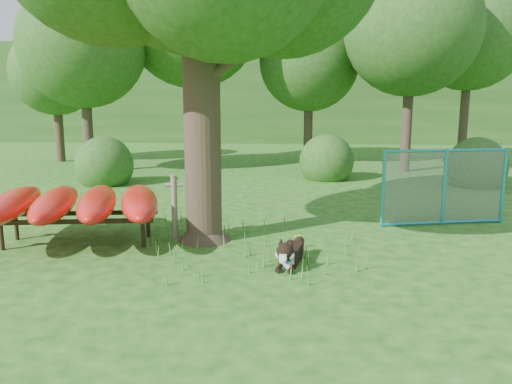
{
  "coord_description": "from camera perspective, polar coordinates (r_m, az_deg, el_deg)",
  "views": [
    {
      "loc": [
        0.82,
        -7.58,
        2.66
      ],
      "look_at": [
        0.2,
        1.2,
        1.0
      ],
      "focal_mm": 35.0,
      "sensor_mm": 36.0,
      "label": 1
    }
  ],
  "objects": [
    {
      "name": "wooden_post",
      "position": [
        9.64,
        -9.31,
        -1.49
      ],
      "size": [
        0.34,
        0.13,
        1.23
      ],
      "rotation": [
        0.0,
        0.0,
        0.16
      ],
      "color": "#6C6451",
      "rests_on": "ground"
    },
    {
      "name": "bg_tree_a",
      "position": [
        19.13,
        -19.2,
        15.58
      ],
      "size": [
        4.4,
        4.4,
        6.7
      ],
      "color": "#36281D",
      "rests_on": "ground"
    },
    {
      "name": "wildflower_clump",
      "position": [
        9.0,
        4.76,
        -5.2
      ],
      "size": [
        0.12,
        0.1,
        0.25
      ],
      "rotation": [
        0.0,
        0.0,
        0.03
      ],
      "color": "#53922F",
      "rests_on": "ground"
    },
    {
      "name": "ground",
      "position": [
        8.08,
        -2.04,
        -8.56
      ],
      "size": [
        80.0,
        80.0,
        0.0
      ],
      "primitive_type": "plane",
      "color": "#1B5310",
      "rests_on": "ground"
    },
    {
      "name": "bg_tree_f",
      "position": [
        22.83,
        -21.99,
        12.61
      ],
      "size": [
        3.6,
        3.6,
        5.55
      ],
      "color": "#36281D",
      "rests_on": "ground"
    },
    {
      "name": "bg_tree_c",
      "position": [
        20.65,
        6.12,
        14.64
      ],
      "size": [
        4.0,
        4.0,
        6.12
      ],
      "color": "#36281D",
      "rests_on": "ground"
    },
    {
      "name": "kayak_rack",
      "position": [
        9.74,
        -19.86,
        -1.24
      ],
      "size": [
        3.66,
        3.26,
        0.99
      ],
      "rotation": [
        0.0,
        0.0,
        0.15
      ],
      "color": "black",
      "rests_on": "ground"
    },
    {
      "name": "shrub_right",
      "position": [
        16.8,
        23.75,
        0.65
      ],
      "size": [
        1.8,
        1.8,
        1.8
      ],
      "primitive_type": "sphere",
      "color": "#224E19",
      "rests_on": "ground"
    },
    {
      "name": "wooded_hillside",
      "position": [
        35.59,
        2.78,
        11.21
      ],
      "size": [
        80.0,
        12.0,
        6.0
      ],
      "primitive_type": "cube",
      "color": "#224E19",
      "rests_on": "ground"
    },
    {
      "name": "shrub_mid",
      "position": [
        16.84,
        8.01,
        1.48
      ],
      "size": [
        1.8,
        1.8,
        1.8
      ],
      "primitive_type": "sphere",
      "color": "#224E19",
      "rests_on": "ground"
    },
    {
      "name": "fence_section",
      "position": [
        11.24,
        20.72,
        0.53
      ],
      "size": [
        2.73,
        0.67,
        2.71
      ],
      "rotation": [
        0.0,
        0.0,
        0.22
      ],
      "color": "teal",
      "rests_on": "ground"
    },
    {
      "name": "husky_dog",
      "position": [
        8.12,
        3.85,
        -7.05
      ],
      "size": [
        0.48,
        1.19,
        0.54
      ],
      "rotation": [
        0.0,
        0.0,
        -0.2
      ],
      "color": "black",
      "rests_on": "ground"
    },
    {
      "name": "bg_tree_b",
      "position": [
        20.17,
        -7.32,
        19.0
      ],
      "size": [
        5.2,
        5.2,
        8.22
      ],
      "color": "#36281D",
      "rests_on": "ground"
    },
    {
      "name": "bg_tree_e",
      "position": [
        22.89,
        23.28,
        16.29
      ],
      "size": [
        4.6,
        4.6,
        7.55
      ],
      "color": "#36281D",
      "rests_on": "ground"
    },
    {
      "name": "shrub_left",
      "position": [
        16.38,
        -16.82,
        0.87
      ],
      "size": [
        1.8,
        1.8,
        1.8
      ],
      "primitive_type": "sphere",
      "color": "#224E19",
      "rests_on": "ground"
    },
    {
      "name": "bg_tree_d",
      "position": [
        19.2,
        17.41,
        17.46
      ],
      "size": [
        4.8,
        4.8,
        7.5
      ],
      "color": "#36281D",
      "rests_on": "ground"
    }
  ]
}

